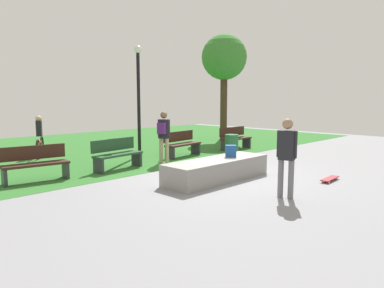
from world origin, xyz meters
name	(u,v)px	position (x,y,z in m)	size (l,w,h in m)	color
ground_plane	(217,176)	(0.00, 0.00, 0.00)	(28.00, 28.00, 0.00)	gray
grass_lawn	(78,148)	(0.00, 7.82, 0.00)	(26.60, 12.36, 0.01)	#2D6B28
concrete_ledge	(217,170)	(-0.37, -0.31, 0.27)	(3.14, 0.96, 0.54)	gray
backpack_on_ledge	(231,151)	(0.15, -0.33, 0.70)	(0.28, 0.20, 0.32)	#1E4C8C
skater_performing_trick	(287,152)	(-0.65, -2.46, 0.99)	(0.27, 0.42, 1.69)	slate
skateboard_by_ledge	(330,179)	(1.56, -2.46, 0.06)	(0.81, 0.25, 0.08)	#A5262D
park_bench_center_lawn	(35,163)	(-3.78, 2.87, 0.48)	(1.65, 0.69, 0.91)	#331E14
park_bench_near_path	(235,138)	(4.43, 2.86, 0.48)	(1.61, 0.49, 0.91)	#331E14
park_bench_by_oak	(182,143)	(1.58, 3.08, 0.48)	(1.64, 0.65, 0.91)	#331E14
park_bench_far_left	(117,153)	(-1.43, 2.72, 0.48)	(1.65, 0.67, 0.91)	#1E4223
tree_leaning_ash	(224,59)	(6.92, 5.55, 4.08)	(2.28, 2.28, 5.31)	#42301E
lamp_post	(138,89)	(0.54, 4.22, 2.43)	(0.28, 0.28, 3.97)	black
trash_bin	(232,145)	(2.90, 1.82, 0.40)	(0.49, 0.49, 0.80)	#1E592D
pedestrian_with_backpack	(164,132)	(0.20, 2.48, 1.01)	(0.43, 0.41, 1.69)	tan
cyclist_on_bicycle	(40,139)	(-2.08, 6.71, 0.63)	(0.95, 1.61, 1.52)	black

